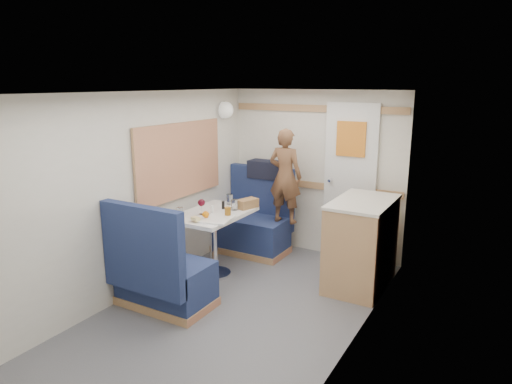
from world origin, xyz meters
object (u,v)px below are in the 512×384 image
Objects in this scene: bench_near at (161,278)px; dome_light at (225,110)px; person at (285,176)px; cheese_block at (195,219)px; dinette_table at (214,226)px; tumbler_right at (234,205)px; pepper_grinder at (223,205)px; tumbler_mid at (230,199)px; salt_grinder at (212,209)px; galley_counter at (361,243)px; tray at (218,219)px; tumbler_left at (180,213)px; duffel_bag at (267,169)px; orange_fruit at (206,214)px; wine_glass at (201,203)px; bench_far at (254,228)px; bread_loaf at (247,204)px; beer_glass at (228,212)px.

bench_near is 5.25× the size of dome_light.
bench_near is 1.91m from person.
dome_light is at bearing 109.61° from cheese_block.
dome_light is at bearing 114.65° from dinette_table.
dinette_table is 0.32m from tumbler_right.
pepper_grinder is (-0.13, -0.03, -0.01)m from tumbler_right.
dome_light is 1.26m from pepper_grinder.
tumbler_mid is (-0.08, 0.75, 0.02)m from cheese_block.
pepper_grinder is at bearing 86.63° from salt_grinder.
cheese_block is (-1.42, -0.92, 0.29)m from galley_counter.
tumbler_right is 1.43× the size of salt_grinder.
tumbler_left is (-0.38, -0.13, 0.05)m from tray.
duffel_bag is 1.39m from orange_fruit.
cheese_block is at bearing -147.05° from galley_counter.
wine_glass is at bearing 113.04° from cheese_block.
bench_far is at bearing 100.63° from tray.
bread_loaf is at bearing 58.58° from tumbler_left.
tray is (-0.24, -1.06, -0.28)m from person.
tumbler_mid is at bearing 94.63° from dinette_table.
tumbler_right is at bearing 12.11° from pepper_grinder.
cheese_block is (-0.15, -0.17, 0.03)m from tray.
bench_near is 2.11m from duffel_bag.
tray is at bearing -68.22° from tumbler_mid.
pepper_grinder is (0.02, 1.03, 0.46)m from bench_near.
tumbler_right is (0.06, 0.45, 0.01)m from orange_fruit.
person is (-1.03, 0.31, 0.54)m from galley_counter.
beer_glass is (0.61, -0.91, -0.98)m from dome_light.
salt_grinder is at bearing 137.87° from tray.
tumbler_right is (0.17, -0.18, -0.00)m from tumbler_mid.
person is at bearing 77.45° from tray.
tumbler_mid is at bearing 134.36° from tumbler_right.
tumbler_left is 1.34× the size of salt_grinder.
tumbler_right is (0.53, -0.65, -0.97)m from dome_light.
beer_glass reaches higher than orange_fruit.
dinette_table is 5.48× the size of wine_glass.
galley_counter is (1.47, 1.41, 0.17)m from bench_near.
duffel_bag is 1.91× the size of bread_loaf.
dinette_table is 1.00× the size of galley_counter.
dome_light is 1.55m from tumbler_left.
salt_grinder is at bearing -89.71° from bench_far.
orange_fruit is 0.80× the size of pepper_grinder.
bread_loaf is (0.23, 1.20, 0.47)m from bench_near.
dinette_table is 7.81× the size of tumbler_mid.
wine_glass is 1.63× the size of beer_glass.
tumbler_right is (0.33, 0.53, 0.00)m from tumbler_left.
tumbler_right is at bearing 57.96° from salt_grinder.
galley_counter reaches higher than cheese_block.
wine_glass is (-0.49, -0.98, -0.17)m from person.
tumbler_left is 0.72m from tumbler_mid.
tumbler_right reaches higher than cheese_block.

